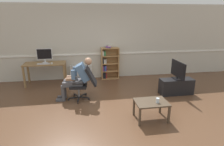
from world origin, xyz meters
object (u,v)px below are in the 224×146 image
Objects in this scene: computer_mouse at (52,63)px; office_chair at (84,82)px; bookshelf at (109,63)px; computer_desk at (45,66)px; drinking_glass at (158,100)px; person_seated at (77,78)px; tv_screen at (178,70)px; imac_monitor at (44,55)px; tv_stand at (176,86)px; radiator at (81,72)px; keyboard at (43,64)px; coffee_table at (151,104)px.

office_chair reaches higher than computer_mouse.
bookshelf reaches higher than office_chair.
drinking_glass is at bearing -44.31° from computer_desk.
bookshelf reaches higher than computer_mouse.
tv_screen is at bearing 94.07° from person_seated.
office_chair is at bearing -51.28° from computer_mouse.
person_seated is at bearing 141.51° from drinking_glass.
imac_monitor is 4.40m from tv_stand.
imac_monitor reaches higher than radiator.
tv_screen reaches higher than computer_desk.
imac_monitor is 0.51× the size of tv_stand.
tv_stand is 1.29× the size of tv_screen.
keyboard is 4.27m from tv_screen.
radiator is at bearing 116.66° from coffee_table.
person_seated is at bearing -90.00° from office_chair.
bookshelf is at bearing 100.00° from coffee_table.
drinking_glass is (0.12, -0.07, 0.11)m from coffee_table.
bookshelf is at bearing 135.41° from tv_stand.
bookshelf is (2.22, 0.22, -0.44)m from imac_monitor.
coffee_table is at bearing -45.60° from imac_monitor.
tv_screen is at bearing 94.34° from office_chair.
tv_stand is (4.03, -1.49, -0.41)m from computer_desk.
keyboard is 0.50× the size of radiator.
imac_monitor is 0.41× the size of bookshelf.
keyboard is 3.82m from coffee_table.
drinking_glass is (1.59, -1.39, -0.03)m from office_chair.
imac_monitor is 0.34m from keyboard.
imac_monitor reaches higher than drinking_glass.
office_chair is 1.32× the size of coffee_table.
tv_screen is at bearing -20.25° from computer_desk.
radiator is 0.67× the size of person_seated.
bookshelf is 2.03m from person_seated.
keyboard is 0.33× the size of person_seated.
imac_monitor is at bearing -133.56° from office_chair.
tv_screen reaches higher than coffee_table.
person_seated is 2.15m from coffee_table.
bookshelf is 1.30× the size of office_chair.
computer_desk is 4.32m from tv_stand.
computer_desk is at bearing -135.90° from person_seated.
radiator is at bearing 174.64° from bookshelf.
bookshelf is 3.09m from coffee_table.
tv_stand is 0.52m from tv_screen.
bookshelf is at bearing 5.54° from imac_monitor.
computer_mouse is 1.19m from radiator.
bookshelf is at bearing 7.49° from computer_desk.
coffee_table is (2.76, -2.74, -0.27)m from computer_desk.
tv_stand is at bearing -19.87° from computer_mouse.
person_seated is 11.34× the size of drinking_glass.
imac_monitor reaches higher than coffee_table.
imac_monitor is 4.00m from coffee_table.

